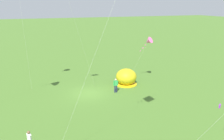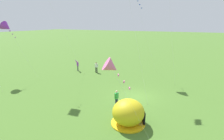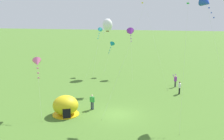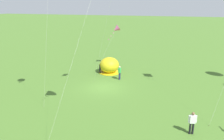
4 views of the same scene
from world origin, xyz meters
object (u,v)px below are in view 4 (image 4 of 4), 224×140
person_watching_sky (120,72)px  person_strolling (192,122)px  kite_pink (116,29)px  popup_tent (109,65)px

person_watching_sky → person_strolling: same height
person_strolling → kite_pink: (-15.03, -10.15, 4.54)m
popup_tent → person_strolling: size_ratio=1.63×
person_strolling → popup_tent: bearing=-139.7°
popup_tent → person_strolling: 15.75m
popup_tent → person_strolling: popup_tent is taller
popup_tent → kite_pink: (-3.02, 0.04, 4.51)m
kite_pink → popup_tent: bearing=-0.7°
popup_tent → person_watching_sky: popup_tent is taller
kite_pink → person_watching_sky: bearing=21.2°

